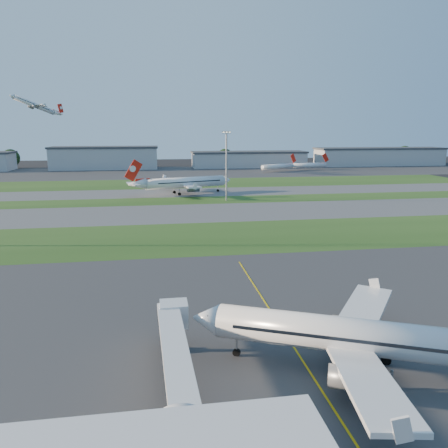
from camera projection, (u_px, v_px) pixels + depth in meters
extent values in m
plane|color=black|center=(245.00, 329.00, 58.79)|extent=(700.00, 700.00, 0.00)
cube|color=#333335|center=(245.00, 329.00, 58.79)|extent=(300.00, 70.00, 0.01)
cube|color=#224416|center=(203.00, 237.00, 109.00)|extent=(300.00, 34.00, 0.01)
cube|color=#515154|center=(192.00, 213.00, 140.87)|extent=(300.00, 32.00, 0.01)
cube|color=#224416|center=(186.00, 201.00, 165.01)|extent=(300.00, 18.00, 0.01)
cube|color=#515154|center=(183.00, 193.00, 186.25)|extent=(300.00, 26.00, 0.01)
cube|color=#224416|center=(179.00, 183.00, 218.11)|extent=(300.00, 40.00, 0.01)
cube|color=#333335|center=(174.00, 172.00, 276.05)|extent=(400.00, 80.00, 0.01)
cube|color=gold|center=(280.00, 327.00, 59.55)|extent=(0.25, 60.00, 0.02)
cube|color=#BD0F0A|center=(122.00, 446.00, 29.35)|extent=(10.00, 0.30, 2.20)
cylinder|color=silver|center=(181.00, 445.00, 31.29)|extent=(4.00, 4.00, 4.00)
cube|color=silver|center=(176.00, 361.00, 42.95)|extent=(3.44, 24.08, 2.60)
cube|color=black|center=(176.00, 361.00, 42.95)|extent=(3.59, 24.08, 0.80)
cube|color=silver|center=(174.00, 314.00, 54.00)|extent=(3.40, 3.00, 3.00)
cylinder|color=gray|center=(175.00, 339.00, 52.67)|extent=(0.70, 0.70, 3.20)
cube|color=black|center=(175.00, 348.00, 52.94)|extent=(2.20, 1.20, 0.70)
cylinder|color=silver|center=(356.00, 336.00, 47.49)|extent=(29.74, 16.16, 3.91)
cube|color=silver|center=(369.00, 383.00, 39.58)|extent=(7.26, 15.99, 1.59)
cube|color=silver|center=(363.00, 312.00, 55.09)|extent=(13.15, 14.99, 1.59)
cylinder|color=slate|center=(351.00, 379.00, 42.34)|extent=(4.91, 3.92, 2.36)
cylinder|color=slate|center=(350.00, 326.00, 53.59)|extent=(4.91, 3.92, 2.36)
cylinder|color=silver|center=(186.00, 182.00, 181.48)|extent=(34.15, 14.80, 4.37)
cube|color=red|center=(133.00, 170.00, 170.59)|extent=(7.22, 2.68, 8.70)
cube|color=silver|center=(175.00, 182.00, 189.11)|extent=(13.52, 17.37, 1.78)
cube|color=silver|center=(192.00, 186.00, 173.07)|extent=(6.35, 17.56, 1.78)
cylinder|color=slate|center=(181.00, 185.00, 187.94)|extent=(5.41, 4.00, 2.64)
cylinder|color=slate|center=(193.00, 189.00, 176.31)|extent=(5.41, 4.00, 2.64)
cylinder|color=silver|center=(34.00, 105.00, 254.66)|extent=(21.35, 14.49, 2.94)
cube|color=red|center=(59.00, 99.00, 263.05)|extent=(4.43, 2.82, 5.85)
cube|color=silver|center=(39.00, 105.00, 250.60)|extent=(10.66, 10.64, 1.19)
cube|color=silver|center=(32.00, 106.00, 259.86)|extent=(6.73, 12.09, 1.19)
cylinder|color=slate|center=(36.00, 107.00, 251.33)|extent=(3.70, 3.20, 1.78)
cylinder|color=slate|center=(31.00, 107.00, 258.04)|extent=(3.70, 3.20, 1.78)
cylinder|color=silver|center=(278.00, 166.00, 279.93)|extent=(24.77, 14.28, 3.20)
cube|color=red|center=(293.00, 158.00, 286.18)|extent=(4.78, 2.54, 6.16)
cylinder|color=silver|center=(307.00, 165.00, 289.69)|extent=(26.19, 6.08, 3.20)
cube|color=red|center=(325.00, 158.00, 292.02)|extent=(5.18, 0.87, 6.16)
cylinder|color=gray|center=(226.00, 168.00, 162.69)|extent=(0.60, 0.60, 25.00)
cube|color=gray|center=(226.00, 132.00, 159.96)|extent=(3.20, 0.50, 0.80)
cube|color=#FFF2CC|center=(226.00, 132.00, 159.96)|extent=(2.80, 0.70, 0.35)
cube|color=#9EA1A5|center=(105.00, 159.00, 296.75)|extent=(70.00, 22.00, 14.00)
cube|color=#383A3F|center=(104.00, 147.00, 295.14)|extent=(71.40, 23.00, 1.20)
cube|color=#9EA1A5|center=(249.00, 160.00, 312.26)|extent=(80.00, 22.00, 10.00)
cube|color=#383A3F|center=(249.00, 152.00, 311.08)|extent=(81.60, 23.00, 1.20)
cube|color=#9EA1A5|center=(379.00, 157.00, 327.14)|extent=(95.00, 22.00, 12.00)
cube|color=#383A3F|center=(380.00, 148.00, 325.74)|extent=(96.90, 23.00, 1.20)
cylinder|color=black|center=(11.00, 165.00, 302.44)|extent=(1.00, 1.00, 4.40)
sphere|color=black|center=(11.00, 158.00, 301.39)|extent=(12.10, 12.10, 12.10)
cylinder|color=black|center=(143.00, 165.00, 312.24)|extent=(1.00, 1.00, 3.60)
sphere|color=black|center=(143.00, 159.00, 311.38)|extent=(9.90, 9.90, 9.90)
cylinder|color=black|center=(225.00, 163.00, 324.13)|extent=(1.00, 1.00, 4.20)
sphere|color=black|center=(225.00, 157.00, 323.13)|extent=(11.55, 11.55, 11.55)
cylinder|color=black|center=(322.00, 162.00, 333.56)|extent=(1.00, 1.00, 3.80)
sphere|color=black|center=(322.00, 157.00, 332.65)|extent=(10.45, 10.45, 10.45)
cylinder|color=black|center=(404.00, 160.00, 347.90)|extent=(1.00, 1.00, 4.60)
sphere|color=black|center=(404.00, 154.00, 346.81)|extent=(12.65, 12.65, 12.65)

